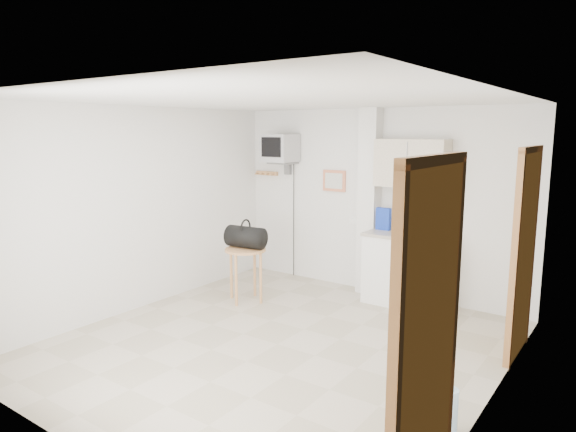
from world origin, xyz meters
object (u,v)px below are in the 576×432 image
Objects in this scene: round_table at (245,257)px; duffel_bag at (246,237)px; crt_television at (280,149)px; water_bottle at (448,412)px.

round_table is 1.31× the size of duffel_bag.
crt_television is at bearing 103.85° from round_table.
duffel_bag is at bearing 122.41° from round_table.
water_bottle is at bearing -24.74° from round_table.
duffel_bag is 3.57m from water_bottle.
round_table is 1.72× the size of water_bottle.
round_table is (0.28, -1.14, -1.35)m from crt_television.
duffel_bag is 1.31× the size of water_bottle.
round_table reaches higher than water_bottle.
crt_television is 5.29× the size of water_bottle.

